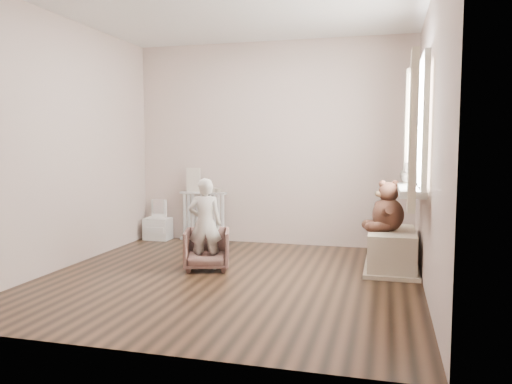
% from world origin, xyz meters
% --- Properties ---
extents(floor, '(3.60, 3.60, 0.01)m').
position_xyz_m(floor, '(0.00, 0.00, 0.00)').
color(floor, black).
rests_on(floor, ground).
extents(ceiling, '(3.60, 3.60, 0.01)m').
position_xyz_m(ceiling, '(0.00, 0.00, 2.60)').
color(ceiling, white).
rests_on(ceiling, ground).
extents(back_wall, '(3.60, 0.02, 2.60)m').
position_xyz_m(back_wall, '(0.00, 1.80, 1.30)').
color(back_wall, beige).
rests_on(back_wall, ground).
extents(front_wall, '(3.60, 0.02, 2.60)m').
position_xyz_m(front_wall, '(0.00, -1.80, 1.30)').
color(front_wall, beige).
rests_on(front_wall, ground).
extents(left_wall, '(0.02, 3.60, 2.60)m').
position_xyz_m(left_wall, '(-1.80, 0.00, 1.30)').
color(left_wall, beige).
rests_on(left_wall, ground).
extents(right_wall, '(0.02, 3.60, 2.60)m').
position_xyz_m(right_wall, '(1.80, 0.00, 1.30)').
color(right_wall, beige).
rests_on(right_wall, ground).
extents(window, '(0.03, 0.90, 1.10)m').
position_xyz_m(window, '(1.76, 0.30, 1.45)').
color(window, white).
rests_on(window, right_wall).
extents(window_sill, '(0.22, 1.10, 0.06)m').
position_xyz_m(window_sill, '(1.67, 0.30, 0.87)').
color(window_sill, silver).
rests_on(window_sill, right_wall).
extents(curtain_left, '(0.06, 0.26, 1.30)m').
position_xyz_m(curtain_left, '(1.65, -0.27, 1.39)').
color(curtain_left, beige).
rests_on(curtain_left, right_wall).
extents(curtain_right, '(0.06, 0.26, 1.30)m').
position_xyz_m(curtain_right, '(1.65, 0.87, 1.39)').
color(curtain_right, beige).
rests_on(curtain_right, right_wall).
extents(radiator, '(0.63, 0.12, 0.66)m').
position_xyz_m(radiator, '(-0.90, 1.68, 0.39)').
color(radiator, silver).
rests_on(radiator, floor).
extents(paper_doll, '(0.19, 0.02, 0.32)m').
position_xyz_m(paper_doll, '(-1.04, 1.68, 0.82)').
color(paper_doll, beige).
rests_on(paper_doll, radiator).
extents(tin_a, '(0.10, 0.10, 0.06)m').
position_xyz_m(tin_a, '(-0.76, 1.68, 0.69)').
color(tin_a, '#A59E8C').
rests_on(tin_a, radiator).
extents(tin_b, '(0.10, 0.10, 0.05)m').
position_xyz_m(tin_b, '(-0.70, 1.68, 0.69)').
color(tin_b, '#A59E8C').
rests_on(tin_b, radiator).
extents(toy_vanity, '(0.34, 0.25, 0.54)m').
position_xyz_m(toy_vanity, '(-1.55, 1.65, 0.28)').
color(toy_vanity, silver).
rests_on(toy_vanity, floor).
extents(armchair, '(0.56, 0.57, 0.42)m').
position_xyz_m(armchair, '(-0.33, 0.28, 0.21)').
color(armchair, brown).
rests_on(armchair, floor).
extents(child, '(0.39, 0.31, 0.93)m').
position_xyz_m(child, '(-0.33, 0.23, 0.49)').
color(child, silver).
rests_on(child, armchair).
extents(toy_bench, '(0.46, 0.88, 0.41)m').
position_xyz_m(toy_bench, '(1.52, 0.75, 0.20)').
color(toy_bench, '#C1B498').
rests_on(toy_bench, floor).
extents(teddy_bear, '(0.48, 0.41, 0.51)m').
position_xyz_m(teddy_bear, '(1.48, 0.72, 0.67)').
color(teddy_bear, '#341B12').
rests_on(teddy_bear, toy_bench).
extents(plush_cat, '(0.23, 0.30, 0.23)m').
position_xyz_m(plush_cat, '(1.66, 0.68, 1.00)').
color(plush_cat, slate).
rests_on(plush_cat, window_sill).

